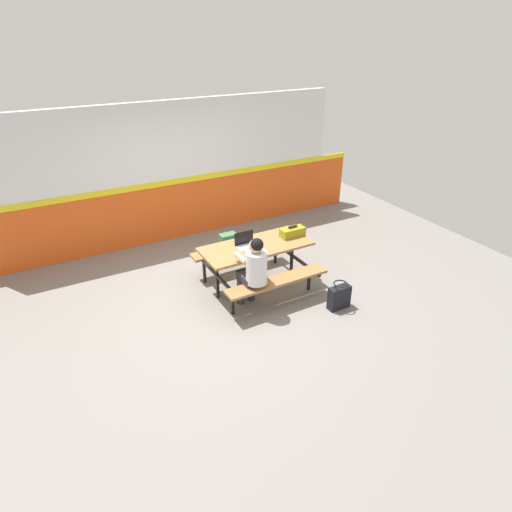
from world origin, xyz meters
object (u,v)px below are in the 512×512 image
Objects in this scene: laptop_silver at (246,244)px; tote_bag_bright at (339,297)px; toolbox_grey at (293,232)px; backpack_dark at (228,245)px; student_nearer at (254,268)px; picnic_table_main at (256,255)px.

tote_bag_bright is (0.94, -1.16, -0.59)m from laptop_silver.
toolbox_grey reaches higher than backpack_dark.
laptop_silver is (0.19, 0.60, 0.08)m from student_nearer.
laptop_silver is 0.75× the size of tote_bag_bright.
laptop_silver reaches higher than backpack_dark.
toolbox_grey is (0.83, -0.03, 0.02)m from laptop_silver.
backpack_dark is (0.06, 1.16, -0.36)m from picnic_table_main.
toolbox_grey is at bearing -1.78° from laptop_silver.
student_nearer is at bearing 153.43° from tote_bag_bright.
picnic_table_main reaches higher than backpack_dark.
laptop_silver is at bearing -100.87° from backpack_dark.
toolbox_grey is (0.67, 0.01, 0.24)m from picnic_table_main.
student_nearer is at bearing -103.20° from backpack_dark.
laptop_silver is 0.81× the size of toolbox_grey.
tote_bag_bright is (0.12, -1.14, -0.62)m from toolbox_grey.
toolbox_grey is 0.91× the size of backpack_dark.
tote_bag_bright is at bearing -84.19° from toolbox_grey.
student_nearer reaches higher than tote_bag_bright.
backpack_dark is (0.40, 1.72, -0.49)m from student_nearer.
picnic_table_main is at bearing 124.97° from tote_bag_bright.
toolbox_grey reaches higher than tote_bag_bright.
student_nearer reaches higher than laptop_silver.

